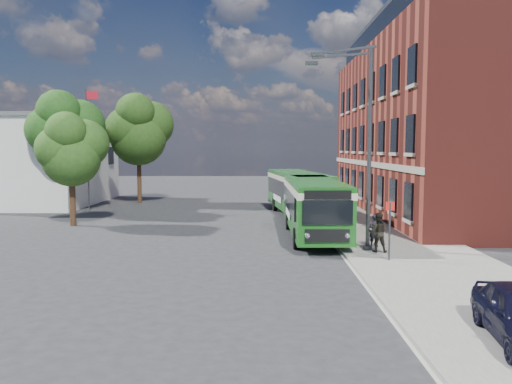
{
  "coord_description": "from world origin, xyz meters",
  "views": [
    {
      "loc": [
        0.37,
        -24.14,
        4.66
      ],
      "look_at": [
        0.14,
        4.01,
        2.2
      ],
      "focal_mm": 35.0,
      "sensor_mm": 36.0,
      "label": 1
    }
  ],
  "objects": [
    {
      "name": "ground",
      "position": [
        0.0,
        0.0,
        0.0
      ],
      "size": [
        120.0,
        120.0,
        0.0
      ],
      "primitive_type": "plane",
      "color": "#29292B",
      "rests_on": "ground"
    },
    {
      "name": "pavement",
      "position": [
        7.0,
        8.0,
        0.07
      ],
      "size": [
        6.0,
        48.0,
        0.15
      ],
      "primitive_type": "cube",
      "color": "gray",
      "rests_on": "ground"
    },
    {
      "name": "tree_left",
      "position": [
        -10.91,
        5.64,
        4.62
      ],
      "size": [
        4.04,
        3.84,
        6.82
      ],
      "color": "#342213",
      "rests_on": "ground"
    },
    {
      "name": "kerb_line",
      "position": [
        3.95,
        8.0,
        0.01
      ],
      "size": [
        0.12,
        48.0,
        0.01
      ],
      "primitive_type": "cube",
      "color": "beige",
      "rests_on": "ground"
    },
    {
      "name": "flagpole",
      "position": [
        -12.45,
        13.0,
        4.94
      ],
      "size": [
        0.95,
        0.1,
        9.0
      ],
      "color": "#3A3C3F",
      "rests_on": "ground"
    },
    {
      "name": "tree_right",
      "position": [
        -9.85,
        18.08,
        6.27
      ],
      "size": [
        5.47,
        5.2,
        9.23
      ],
      "color": "#342213",
      "rests_on": "ground"
    },
    {
      "name": "brick_office",
      "position": [
        14.0,
        12.0,
        6.97
      ],
      "size": [
        12.1,
        26.0,
        14.2
      ],
      "color": "maroon",
      "rests_on": "ground"
    },
    {
      "name": "bus_front",
      "position": [
        3.2,
        2.04,
        1.83
      ],
      "size": [
        2.71,
        10.48,
        3.02
      ],
      "color": "#195C1A",
      "rests_on": "ground"
    },
    {
      "name": "tree_mid",
      "position": [
        -13.64,
        11.65,
        5.93
      ],
      "size": [
        5.17,
        4.92,
        8.74
      ],
      "color": "#342213",
      "rests_on": "ground"
    },
    {
      "name": "bus_stop_sign",
      "position": [
        5.6,
        -4.2,
        1.51
      ],
      "size": [
        0.35,
        0.08,
        2.52
      ],
      "color": "#3A3C3F",
      "rests_on": "ground"
    },
    {
      "name": "pedestrian_a",
      "position": [
        5.61,
        -1.5,
        0.91
      ],
      "size": [
        0.61,
        0.46,
        1.52
      ],
      "primitive_type": "imported",
      "rotation": [
        0.0,
        0.0,
        3.33
      ],
      "color": "black",
      "rests_on": "pavement"
    },
    {
      "name": "white_building",
      "position": [
        -18.0,
        18.0,
        3.66
      ],
      "size": [
        9.4,
        13.4,
        7.3
      ],
      "color": "white",
      "rests_on": "ground"
    },
    {
      "name": "bus_rear",
      "position": [
        3.0,
        10.3,
        1.83
      ],
      "size": [
        4.02,
        11.67,
        3.02
      ],
      "color": "#1F5A20",
      "rests_on": "ground"
    },
    {
      "name": "pedestrian_b",
      "position": [
        5.51,
        -2.6,
        1.02
      ],
      "size": [
        0.94,
        0.79,
        1.73
      ],
      "primitive_type": "imported",
      "rotation": [
        0.0,
        0.0,
        2.97
      ],
      "color": "black",
      "rests_on": "pavement"
    },
    {
      "name": "street_lamp",
      "position": [
        4.84,
        -2.0,
        4.79
      ],
      "size": [
        2.96,
        2.38,
        9.0
      ],
      "color": "#3A3C3F",
      "rests_on": "ground"
    }
  ]
}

